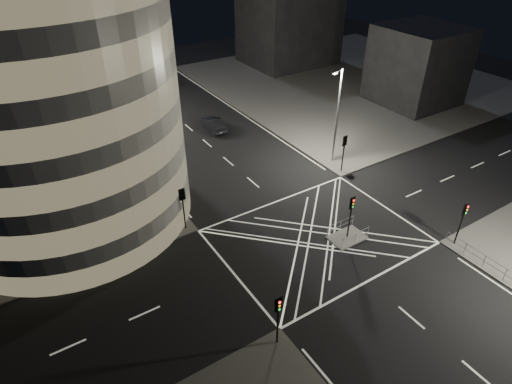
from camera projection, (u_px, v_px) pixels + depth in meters
ground at (317, 237)px, 35.71m from camera, size 120.00×120.00×0.00m
sidewalk_far_right at (351, 80)px, 67.50m from camera, size 42.00×42.00×0.15m
central_island at (347, 238)px, 35.51m from camera, size 3.00×2.00×0.15m
building_right_far at (289, 16)px, 71.03m from camera, size 14.00×12.00×15.00m
building_right_near at (418, 65)px, 57.42m from camera, size 10.00×10.00×10.00m
building_far_end at (75, 9)px, 69.48m from camera, size 18.00×8.00×18.00m
tree_a at (151, 182)px, 34.97m from camera, size 4.45×4.45×6.64m
tree_b at (127, 152)px, 39.15m from camera, size 4.00×4.00×6.40m
tree_c at (106, 122)px, 42.96m from camera, size 4.75×4.75×7.53m
tree_d at (90, 100)px, 47.02m from camera, size 5.11×5.11×7.98m
tree_e at (78, 91)px, 51.66m from camera, size 3.91×3.91×6.51m
traffic_signal_fl at (183, 201)px, 34.91m from camera, size 0.55×0.22×4.00m
traffic_signal_nl at (278, 312)px, 25.40m from camera, size 0.55×0.22×4.00m
traffic_signal_fr at (344, 147)px, 42.77m from camera, size 0.55×0.22×4.00m
traffic_signal_nr at (463, 216)px, 33.25m from camera, size 0.55×0.22×4.00m
traffic_signal_island at (351, 210)px, 33.93m from camera, size 0.55×0.22×4.00m
street_lamp_left_near at (148, 149)px, 36.80m from camera, size 1.25×0.25×10.00m
street_lamp_left_far at (92, 87)px, 49.40m from camera, size 1.25×0.25×10.00m
street_lamp_right_far at (337, 114)px, 43.13m from camera, size 1.25×0.25×10.00m
railing_island_south at (355, 238)px, 34.53m from camera, size 2.80×0.06×1.10m
railing_island_north at (340, 226)px, 35.79m from camera, size 2.80×0.06×1.10m
sedan at (214, 124)px, 52.27m from camera, size 1.86×4.79×1.55m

